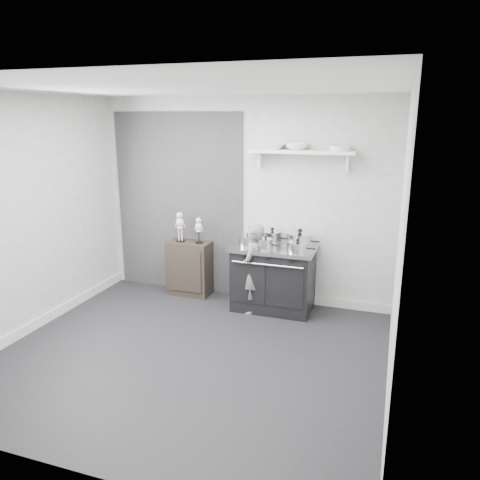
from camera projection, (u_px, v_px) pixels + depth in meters
ground at (189, 354)px, 4.95m from camera, size 4.00×4.00×0.00m
room_shell at (183, 199)px, 4.69m from camera, size 4.02×3.62×2.71m
wall_shelf at (302, 153)px, 5.72m from camera, size 1.30×0.26×0.24m
stove at (273, 277)px, 6.03m from camera, size 1.06×0.66×0.85m
side_cabinet at (190, 268)px, 6.55m from camera, size 0.58×0.34×0.76m
child at (253, 269)px, 5.90m from camera, size 0.30×0.43×1.15m
pot_front_left at (248, 241)px, 5.88m from camera, size 0.31×0.23×0.18m
pot_back_left at (272, 237)px, 6.05m from camera, size 0.36×0.28×0.21m
pot_back_right at (300, 240)px, 5.89m from camera, size 0.42×0.33×0.23m
pot_front_right at (298, 247)px, 5.64m from camera, size 0.34×0.26×0.17m
pot_front_center at (266, 244)px, 5.77m from camera, size 0.27×0.18×0.17m
skeleton_full at (180, 225)px, 6.43m from camera, size 0.13×0.09×0.48m
skeleton_torso at (199, 228)px, 6.35m from camera, size 0.11×0.07×0.41m
bowl_large at (273, 146)px, 5.81m from camera, size 0.29×0.29×0.07m
bowl_small at (297, 146)px, 5.71m from camera, size 0.27×0.27×0.08m
plate_stack at (340, 148)px, 5.56m from camera, size 0.25×0.25×0.06m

